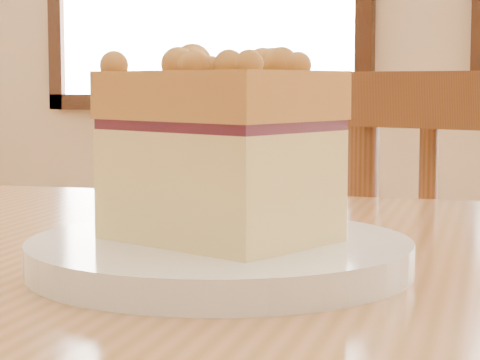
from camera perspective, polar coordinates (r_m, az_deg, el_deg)
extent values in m
cube|color=#351C0E|center=(4.63, -2.45, 4.70)|extent=(1.76, 0.06, 0.08)
cube|color=#AD7143|center=(0.52, 2.32, -9.02)|extent=(1.44, 1.08, 0.04)
cylinder|color=brown|center=(1.02, 7.39, -6.34)|extent=(0.03, 0.03, 0.44)
cylinder|color=brown|center=(0.99, 11.24, -7.37)|extent=(0.02, 0.02, 0.38)
cylinder|color=white|center=(0.57, -1.25, -4.58)|extent=(0.23, 0.23, 0.02)
cylinder|color=white|center=(0.57, -1.25, -5.13)|extent=(0.16, 0.16, 0.01)
cube|color=#FFE090|center=(0.57, -1.26, -0.29)|extent=(0.15, 0.12, 0.07)
cube|color=#4C1525|center=(0.56, -1.27, 3.41)|extent=(0.14, 0.12, 0.01)
cube|color=#CB873F|center=(0.56, -1.27, 5.19)|extent=(0.15, 0.13, 0.03)
sphere|color=#CB873F|center=(0.56, -6.50, 6.91)|extent=(0.01, 0.01, 0.01)
sphere|color=#CB873F|center=(0.53, 0.37, 7.12)|extent=(0.02, 0.02, 0.02)
sphere|color=#CB873F|center=(0.59, -1.96, 6.87)|extent=(0.01, 0.01, 0.01)
sphere|color=#CB873F|center=(0.56, -6.09, 7.12)|extent=(0.02, 0.02, 0.02)
sphere|color=#CB873F|center=(0.56, -1.02, 6.98)|extent=(0.02, 0.02, 0.02)
sphere|color=#CB873F|center=(0.54, 1.29, 7.23)|extent=(0.03, 0.03, 0.03)
sphere|color=#CB873F|center=(0.58, -1.95, 6.88)|extent=(0.01, 0.01, 0.01)
sphere|color=#CB873F|center=(0.58, 1.71, 7.13)|extent=(0.02, 0.02, 0.02)
sphere|color=#CB873F|center=(0.61, -3.56, 6.90)|extent=(0.02, 0.02, 0.02)
sphere|color=#CB873F|center=(0.56, -1.41, 7.13)|extent=(0.02, 0.02, 0.02)
sphere|color=#CB873F|center=(0.54, 0.43, 7.22)|extent=(0.03, 0.03, 0.03)
sphere|color=#CB873F|center=(0.58, -5.23, 6.99)|extent=(0.02, 0.02, 0.02)
sphere|color=#CB873F|center=(0.59, -2.15, 7.00)|extent=(0.02, 0.02, 0.02)
sphere|color=#CB873F|center=(0.57, -5.86, 7.15)|extent=(0.03, 0.03, 0.03)
sphere|color=#CB873F|center=(0.51, 0.18, 7.08)|extent=(0.02, 0.02, 0.02)
sphere|color=#CB873F|center=(0.58, 0.76, 6.99)|extent=(0.02, 0.02, 0.02)
sphere|color=#CB873F|center=(0.61, -5.82, 4.83)|extent=(0.02, 0.02, 0.02)
sphere|color=#CB873F|center=(0.61, -5.49, 4.58)|extent=(0.02, 0.02, 0.02)
sphere|color=#CB873F|center=(0.60, -6.81, 2.20)|extent=(0.02, 0.02, 0.02)
sphere|color=#CB873F|center=(0.61, -5.69, 5.59)|extent=(0.02, 0.02, 0.02)
sphere|color=#CB873F|center=(0.61, -5.72, 3.56)|extent=(0.01, 0.01, 0.01)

